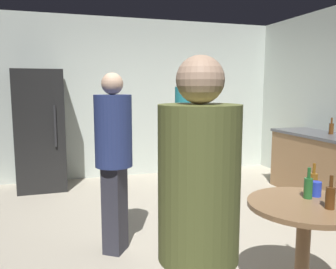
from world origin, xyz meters
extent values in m
cube|color=#B2A893|center=(0.00, 0.00, -0.05)|extent=(5.20, 5.20, 0.10)
cube|color=beige|center=(0.00, 2.63, 1.35)|extent=(5.32, 0.06, 2.70)
cube|color=black|center=(-1.49, 2.20, 0.90)|extent=(0.70, 0.65, 1.80)
cube|color=#262628|center=(-1.28, 1.86, 0.99)|extent=(0.03, 0.03, 0.60)
cylinder|color=#593314|center=(2.35, 0.52, 0.98)|extent=(0.06, 0.06, 0.15)
cylinder|color=#593314|center=(2.35, 0.52, 1.09)|extent=(0.02, 0.02, 0.08)
cylinder|color=olive|center=(0.41, -1.37, 0.35)|extent=(0.10, 0.10, 0.70)
cylinder|color=olive|center=(0.41, -1.37, 0.72)|extent=(0.80, 0.80, 0.03)
cylinder|color=#8C5919|center=(0.63, -1.18, 0.81)|extent=(0.06, 0.06, 0.15)
cylinder|color=#8C5919|center=(0.63, -1.18, 0.93)|extent=(0.02, 0.02, 0.08)
cylinder|color=#593314|center=(0.49, -1.52, 0.81)|extent=(0.06, 0.06, 0.15)
cylinder|color=#593314|center=(0.49, -1.52, 0.93)|extent=(0.02, 0.02, 0.08)
cylinder|color=#26662D|center=(0.50, -1.29, 0.81)|extent=(0.06, 0.06, 0.15)
cylinder|color=#26662D|center=(0.50, -1.29, 0.93)|extent=(0.02, 0.02, 0.08)
cylinder|color=blue|center=(0.59, -1.26, 0.79)|extent=(0.08, 0.08, 0.11)
cylinder|color=olive|center=(-0.68, -2.03, 1.15)|extent=(0.48, 0.48, 0.65)
sphere|color=#D8AD8C|center=(-0.68, -2.03, 1.57)|extent=(0.20, 0.20, 0.20)
cube|color=#2D2D38|center=(-0.75, -0.20, 0.41)|extent=(0.26, 0.28, 0.82)
cylinder|color=navy|center=(-0.75, -0.20, 1.15)|extent=(0.47, 0.47, 0.65)
sphere|color=#D8AD8C|center=(-0.75, -0.20, 1.57)|extent=(0.20, 0.20, 0.20)
cube|color=#2D2D38|center=(0.36, 0.81, 0.43)|extent=(0.26, 0.23, 0.87)
cylinder|color=#1E727A|center=(0.36, 0.81, 1.21)|extent=(0.42, 0.42, 0.69)
sphere|color=#8C6647|center=(0.36, 0.81, 1.65)|extent=(0.21, 0.21, 0.21)
camera|label=1|loc=(-1.22, -3.32, 1.54)|focal=37.04mm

